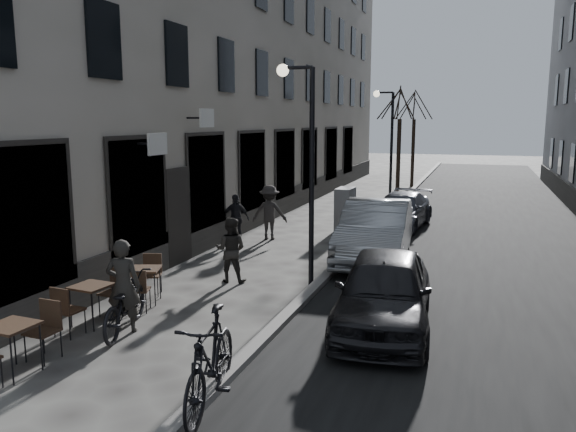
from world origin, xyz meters
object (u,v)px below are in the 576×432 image
Objects in this scene: pedestrian_mid at (269,213)px; pedestrian_far at (236,218)px; streetlamp_near at (305,150)px; bistro_set_b at (92,301)px; bicycle at (124,303)px; bistro_set_c at (145,282)px; moped at (210,361)px; tree_far at (415,106)px; pedestrian_near at (231,250)px; car_far at (401,211)px; bistro_set_a at (13,344)px; car_near at (384,291)px; car_mid at (375,231)px; utility_cabinet at (345,209)px; streetlamp_far at (388,136)px; tree_near at (400,103)px.

pedestrian_mid is 1.17m from pedestrian_far.
streetlamp_near is 3.18× the size of bistro_set_b.
bistro_set_b is 0.79× the size of bicycle.
bicycle is (0.77, -0.06, 0.05)m from bistro_set_b.
moped is (3.31, -3.53, 0.20)m from bistro_set_c.
tree_far is 23.93m from bistro_set_c.
moped is at bearing -66.46° from bistro_set_c.
bistro_set_c is 0.99× the size of pedestrian_near.
car_far is at bearing 49.41° from bistro_set_c.
streetlamp_near is 5.67m from pedestrian_mid.
bistro_set_a is at bearing -78.27° from bistro_set_b.
bistro_set_c is 0.77× the size of bicycle.
car_near is 5.20m from car_mid.
utility_cabinet is at bearing -142.95° from car_far.
streetlamp_near is at bearing 130.33° from car_near.
streetlamp_near is 1.00× the size of streetlamp_far.
pedestrian_near reaches higher than bistro_set_b.
streetlamp_near is 7.32m from utility_cabinet.
pedestrian_far reaches higher than car_near.
pedestrian_near is 4.41m from pedestrian_far.
car_mid is at bearing -131.59° from bicycle.
car_near is (2.25, -2.22, -2.44)m from streetlamp_near.
car_near is (3.97, -1.86, -0.07)m from pedestrian_near.
pedestrian_far is 0.36× the size of car_far.
pedestrian_mid reaches higher than pedestrian_far.
bistro_set_c is (-2.79, -2.39, -2.70)m from streetlamp_near.
streetlamp_far is at bearing -120.14° from pedestrian_mid.
tree_near is 11.47m from pedestrian_mid.
bicycle is 0.41× the size of car_mid.
bicycle is at bearing -89.60° from bistro_set_c.
pedestrian_mid is (0.21, 6.89, 0.43)m from bistro_set_c.
bicycle is 8.45m from pedestrian_mid.
streetlamp_far is 3.27× the size of bistro_set_c.
tree_far is (0.07, 9.00, 1.50)m from streetlamp_far.
pedestrian_far reaches higher than bistro_set_b.
pedestrian_near is at bearing -103.46° from car_far.
bistro_set_a is 0.81× the size of bicycle.
utility_cabinet is 4.23m from pedestrian_far.
car_far is (4.17, 11.85, 0.14)m from bistro_set_b.
car_near is (5.04, 0.16, 0.26)m from bistro_set_c.
car_near is at bearing -44.68° from streetlamp_near.
car_near is at bearing 146.72° from pedestrian_near.
car_mid is at bearing -82.69° from streetlamp_far.
tree_near is at bearing 81.32° from moped.
pedestrian_mid is at bearing 68.59° from bistro_set_c.
bistro_set_b is at bearing 61.98° from pedestrian_near.
streetlamp_near reaches higher than pedestrian_near.
pedestrian_near is (1.27, 3.51, 0.31)m from bistro_set_b.
car_mid is 1.17× the size of car_far.
pedestrian_near is at bearing 88.82° from pedestrian_mid.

